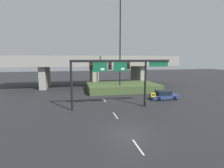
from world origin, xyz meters
name	(u,v)px	position (x,y,z in m)	size (l,w,h in m)	color
ground_plane	(128,133)	(0.00, 0.00, 0.00)	(160.00, 160.00, 0.00)	#262628
lane_markings	(105,100)	(0.00, 12.75, 0.00)	(0.14, 32.85, 0.01)	silver
signal_gantry	(117,70)	(0.97, 8.26, 5.24)	(13.62, 0.44, 6.55)	black
speed_limit_sign	(153,98)	(5.60, 6.84, 1.47)	(0.60, 0.11, 2.25)	#4C4C4C
highway_light_pole_near	(120,45)	(4.05, 18.52, 9.25)	(0.70, 0.36, 17.74)	black
overpass_bridge	(94,66)	(0.00, 28.07, 4.98)	(40.02, 9.52, 7.27)	gray
grass_embankment	(122,87)	(5.20, 20.72, 0.72)	(14.55, 8.71, 1.44)	#42562D
parked_sedan_near_right	(164,95)	(9.70, 11.43, 0.68)	(4.50, 1.87, 1.48)	navy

